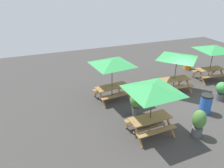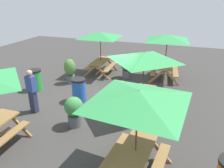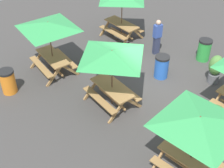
% 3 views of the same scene
% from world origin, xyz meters
% --- Properties ---
extents(ground_plane, '(24.00, 24.00, 0.00)m').
position_xyz_m(ground_plane, '(0.00, 0.00, 0.00)').
color(ground_plane, '#3D3A38').
rests_on(ground_plane, ground).
extents(picnic_table_0, '(2.82, 2.82, 2.34)m').
position_xyz_m(picnic_table_0, '(3.34, 2.11, 1.99)').
color(picnic_table_0, olive).
rests_on(picnic_table_0, ground).
extents(picnic_table_1, '(2.12, 2.12, 2.34)m').
position_xyz_m(picnic_table_1, '(0.18, 1.59, 1.99)').
color(picnic_table_1, olive).
rests_on(picnic_table_1, ground).
extents(picnic_table_2, '(2.81, 2.81, 2.34)m').
position_xyz_m(picnic_table_2, '(-3.64, 1.97, 1.99)').
color(picnic_table_2, olive).
rests_on(picnic_table_2, ground).
extents(picnic_table_4, '(2.83, 2.83, 2.34)m').
position_xyz_m(picnic_table_4, '(-3.25, -1.44, 1.99)').
color(picnic_table_4, olive).
rests_on(picnic_table_4, ground).
extents(trash_bin_orange, '(0.59, 0.59, 0.98)m').
position_xyz_m(trash_bin_orange, '(3.28, 4.15, 0.49)').
color(trash_bin_orange, orange).
rests_on(trash_bin_orange, ground).
extents(trash_bin_blue, '(0.59, 0.59, 0.98)m').
position_xyz_m(trash_bin_blue, '(0.15, -1.04, 0.49)').
color(trash_bin_blue, blue).
rests_on(trash_bin_blue, ground).
extents(potted_plant_0, '(0.62, 0.62, 1.05)m').
position_xyz_m(potted_plant_0, '(1.87, -0.33, 0.60)').
color(potted_plant_0, '#59595B').
rests_on(potted_plant_0, ground).
extents(potted_plant_1, '(0.57, 0.57, 1.24)m').
position_xyz_m(potted_plant_1, '(-1.48, -2.36, 0.68)').
color(potted_plant_1, '#59595B').
rests_on(potted_plant_1, ground).
extents(potted_plant_2, '(0.67, 0.67, 1.16)m').
position_xyz_m(potted_plant_2, '(-3.11, 0.07, 0.67)').
color(potted_plant_2, '#59595B').
rests_on(potted_plant_2, ground).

